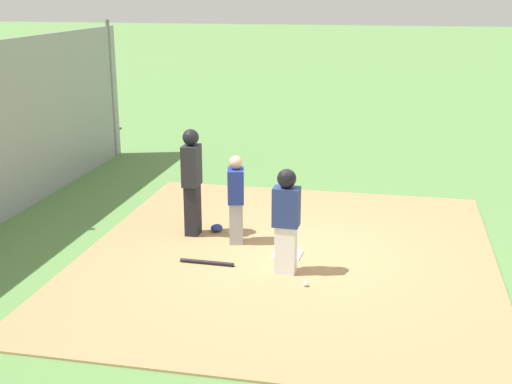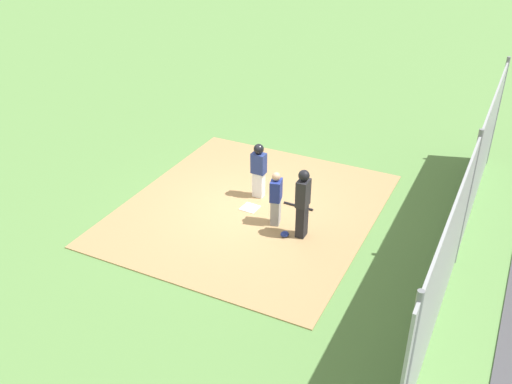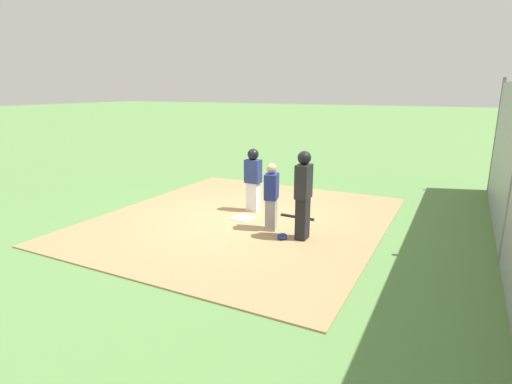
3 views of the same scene
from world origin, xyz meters
name	(u,v)px [view 1 (image 1 of 3)]	position (x,y,z in m)	size (l,w,h in m)	color
ground_plane	(288,256)	(0.00, 0.00, 0.00)	(140.00, 140.00, 0.00)	#5B8947
dirt_infield	(288,256)	(0.00, 0.00, 0.01)	(7.20, 6.40, 0.03)	#A88456
home_plate	(288,254)	(0.00, 0.00, 0.04)	(0.44, 0.44, 0.02)	white
catcher	(236,199)	(-0.38, -0.92, 0.78)	(0.43, 0.34, 1.47)	#9E9EA3
umpire	(192,179)	(-0.60, -1.73, 1.00)	(0.38, 0.27, 1.82)	black
runner	(286,215)	(0.69, 0.08, 0.92)	(0.28, 0.39, 1.58)	silver
baseball_bat	(207,262)	(0.63, -1.14, 0.06)	(0.06, 0.06, 0.85)	black
catcher_mask	(217,228)	(-0.81, -1.38, 0.09)	(0.24, 0.20, 0.12)	navy
baseball	(306,284)	(1.11, 0.44, 0.07)	(0.07, 0.07, 0.07)	white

